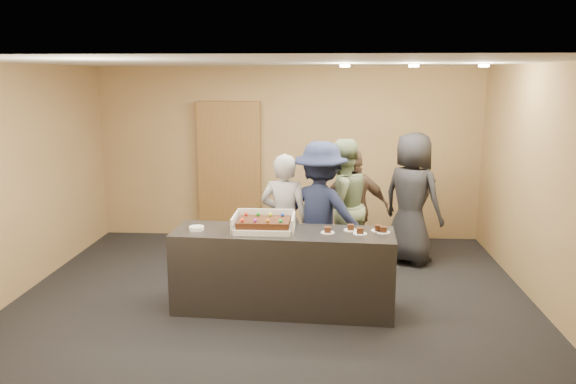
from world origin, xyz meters
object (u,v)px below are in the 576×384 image
at_px(serving_counter, 283,271).
at_px(storage_cabinet, 230,170).
at_px(plate_stack, 197,228).
at_px(person_sage_man, 341,206).
at_px(person_navy_man, 321,215).
at_px(cake_box, 264,226).
at_px(person_server_grey, 285,221).
at_px(person_dark_suit, 412,198).
at_px(sheet_cake, 264,222).
at_px(person_brown_extra, 354,209).

xyz_separation_m(serving_counter, storage_cabinet, (-1.07, 2.83, 0.63)).
height_order(plate_stack, person_sage_man, person_sage_man).
relative_size(plate_stack, person_sage_man, 0.09).
bearing_deg(person_navy_man, plate_stack, 51.37).
height_order(cake_box, person_server_grey, person_server_grey).
bearing_deg(storage_cabinet, person_sage_man, -41.71).
height_order(person_navy_man, person_dark_suit, person_dark_suit).
bearing_deg(sheet_cake, serving_counter, 0.00).
relative_size(storage_cabinet, person_dark_suit, 1.19).
bearing_deg(person_server_grey, serving_counter, 103.87).
relative_size(person_server_grey, person_dark_suit, 0.91).
height_order(sheet_cake, person_server_grey, person_server_grey).
bearing_deg(storage_cabinet, serving_counter, -69.33).
bearing_deg(serving_counter, storage_cabinet, 113.64).
bearing_deg(person_dark_suit, person_brown_extra, 57.82).
distance_m(sheet_cake, plate_stack, 0.74).
relative_size(serving_counter, cake_box, 3.64).
height_order(serving_counter, cake_box, cake_box).
xyz_separation_m(storage_cabinet, person_brown_extra, (1.91, -1.32, -0.28)).
bearing_deg(serving_counter, sheet_cake, -177.03).
xyz_separation_m(person_brown_extra, person_dark_suit, (0.80, 0.24, 0.10)).
distance_m(plate_stack, person_navy_man, 1.57).
distance_m(storage_cabinet, person_brown_extra, 2.34).
relative_size(sheet_cake, person_brown_extra, 0.35).
distance_m(person_navy_man, person_dark_suit, 1.56).
distance_m(sheet_cake, person_server_grey, 0.79).
bearing_deg(person_dark_suit, cake_box, 83.85).
height_order(storage_cabinet, cake_box, storage_cabinet).
height_order(person_sage_man, person_brown_extra, person_sage_man).
bearing_deg(sheet_cake, cake_box, 89.11).
bearing_deg(plate_stack, person_brown_extra, 40.26).
relative_size(person_navy_man, person_brown_extra, 1.12).
distance_m(cake_box, person_server_grey, 0.75).
relative_size(plate_stack, person_dark_suit, 0.09).
distance_m(storage_cabinet, plate_stack, 2.85).
bearing_deg(person_navy_man, sheet_cake, 72.81).
relative_size(cake_box, plate_stack, 4.02).
xyz_separation_m(storage_cabinet, plate_stack, (0.12, -2.84, -0.16)).
bearing_deg(person_brown_extra, person_navy_man, 51.93).
xyz_separation_m(plate_stack, person_brown_extra, (1.79, 1.52, -0.12)).
height_order(plate_stack, person_navy_man, person_navy_man).
xyz_separation_m(storage_cabinet, person_sage_man, (1.72, -1.53, -0.20)).
relative_size(person_sage_man, person_brown_extra, 1.10).
xyz_separation_m(storage_cabinet, cake_box, (0.85, -2.80, -0.14)).
xyz_separation_m(serving_counter, sheet_cake, (-0.21, -0.00, 0.55)).
relative_size(person_sage_man, person_navy_man, 0.99).
bearing_deg(serving_counter, person_navy_man, 66.12).
xyz_separation_m(cake_box, person_brown_extra, (1.05, 1.48, -0.14)).
distance_m(storage_cabinet, person_dark_suit, 2.92).
height_order(storage_cabinet, person_navy_man, storage_cabinet).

